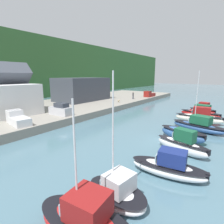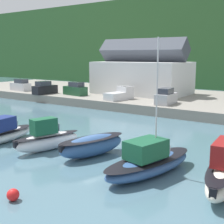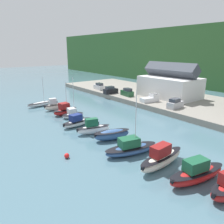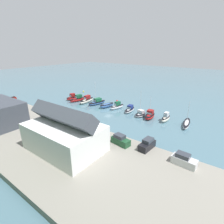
# 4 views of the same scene
# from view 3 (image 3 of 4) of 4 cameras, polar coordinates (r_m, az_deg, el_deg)

# --- Properties ---
(ground_plane) EXTENTS (320.00, 320.00, 0.00)m
(ground_plane) POSITION_cam_3_polar(r_m,az_deg,el_deg) (36.97, -0.00, -5.86)
(ground_plane) COLOR slate
(quay_promenade) EXTENTS (99.99, 22.92, 1.27)m
(quay_promenade) POSITION_cam_3_polar(r_m,az_deg,el_deg) (56.67, 22.30, 1.40)
(quay_promenade) COLOR gray
(quay_promenade) RESTS_ON ground_plane
(harbor_clubhouse) EXTENTS (15.48, 9.91, 9.30)m
(harbor_clubhouse) POSITION_cam_3_polar(r_m,az_deg,el_deg) (61.44, 14.79, 6.88)
(harbor_clubhouse) COLOR white
(harbor_clubhouse) RESTS_ON quay_promenade
(moored_boat_0) EXTENTS (2.87, 8.21, 7.25)m
(moored_boat_0) POSITION_cam_3_polar(r_m,az_deg,el_deg) (58.07, -17.75, 2.13)
(moored_boat_0) COLOR white
(moored_boat_0) RESTS_ON ground_plane
(moored_boat_1) EXTENTS (1.91, 4.75, 2.87)m
(moored_boat_1) POSITION_cam_3_polar(r_m,az_deg,el_deg) (52.88, -14.96, 1.56)
(moored_boat_1) COLOR white
(moored_boat_1) RESTS_ON ground_plane
(moored_boat_2) EXTENTS (2.99, 5.80, 7.18)m
(moored_boat_2) POSITION_cam_3_polar(r_m,az_deg,el_deg) (48.78, -12.14, 0.45)
(moored_boat_2) COLOR red
(moored_boat_2) RESTS_ON ground_plane
(moored_boat_3) EXTENTS (3.06, 4.73, 8.46)m
(moored_boat_3) POSITION_cam_3_polar(r_m,az_deg,el_deg) (46.21, -10.24, -0.60)
(moored_boat_3) COLOR white
(moored_boat_3) RESTS_ON ground_plane
(moored_boat_4) EXTENTS (2.80, 6.35, 2.30)m
(moored_boat_4) POSITION_cam_3_polar(r_m,az_deg,el_deg) (41.18, -9.15, -2.53)
(moored_boat_4) COLOR silver
(moored_boat_4) RESTS_ON ground_plane
(moored_boat_5) EXTENTS (2.97, 6.05, 2.71)m
(moored_boat_5) POSITION_cam_3_polar(r_m,az_deg,el_deg) (37.06, -4.98, -4.22)
(moored_boat_5) COLOR white
(moored_boat_5) RESTS_ON ground_plane
(moored_boat_6) EXTENTS (3.40, 6.25, 1.63)m
(moored_boat_6) POSITION_cam_3_polar(r_m,az_deg,el_deg) (34.62, -0.03, -5.90)
(moored_boat_6) COLOR #33568E
(moored_boat_6) RESTS_ON ground_plane
(moored_boat_7) EXTENTS (4.10, 8.09, 8.85)m
(moored_boat_7) POSITION_cam_3_polar(r_m,az_deg,el_deg) (30.24, 4.94, -9.32)
(moored_boat_7) COLOR #33568E
(moored_boat_7) RESTS_ON ground_plane
(moored_boat_8) EXTENTS (2.45, 7.84, 2.91)m
(moored_boat_8) POSITION_cam_3_polar(r_m,az_deg,el_deg) (27.72, 12.82, -11.70)
(moored_boat_8) COLOR white
(moored_boat_8) RESTS_ON ground_plane
(moored_boat_9) EXTENTS (3.32, 7.81, 2.68)m
(moored_boat_9) POSITION_cam_3_polar(r_m,az_deg,el_deg) (26.02, 21.28, -14.67)
(moored_boat_9) COLOR red
(moored_boat_9) RESTS_ON ground_plane
(parked_car_0) EXTENTS (2.11, 4.32, 2.16)m
(parked_car_0) POSITION_cam_3_polar(r_m,az_deg,el_deg) (50.22, 16.18, 2.04)
(parked_car_0) COLOR #B7B7BC
(parked_car_0) RESTS_ON quay_promenade
(parked_car_1) EXTENTS (4.41, 2.36, 2.16)m
(parked_car_1) POSITION_cam_3_polar(r_m,az_deg,el_deg) (61.33, 3.98, 5.10)
(parked_car_1) COLOR #1E4C2D
(parked_car_1) RESTS_ON quay_promenade
(parked_car_2) EXTENTS (4.31, 2.08, 2.16)m
(parked_car_2) POSITION_cam_3_polar(r_m,az_deg,el_deg) (70.95, -3.40, 6.61)
(parked_car_2) COLOR silver
(parked_car_2) RESTS_ON quay_promenade
(parked_car_3) EXTENTS (2.16, 4.34, 2.16)m
(parked_car_3) POSITION_cam_3_polar(r_m,az_deg,el_deg) (64.33, -0.39, 5.66)
(parked_car_3) COLOR black
(parked_car_3) RESTS_ON quay_promenade
(pickup_truck_0) EXTENTS (2.59, 4.95, 1.90)m
(pickup_truck_0) POSITION_cam_3_polar(r_m,az_deg,el_deg) (55.03, 10.17, 3.52)
(pickup_truck_0) COLOR silver
(pickup_truck_0) RESTS_ON quay_promenade
(mooring_buoy_0) EXTENTS (0.67, 0.67, 0.67)m
(mooring_buoy_0) POSITION_cam_3_polar(r_m,az_deg,el_deg) (29.85, -11.73, -11.12)
(mooring_buoy_0) COLOR red
(mooring_buoy_0) RESTS_ON ground_plane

